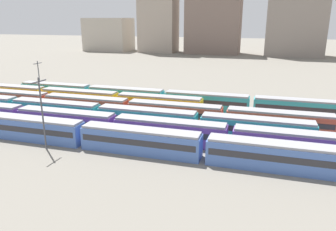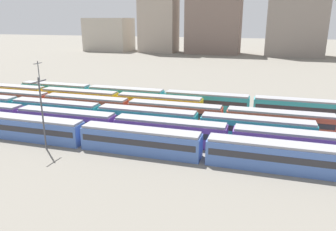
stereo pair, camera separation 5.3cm
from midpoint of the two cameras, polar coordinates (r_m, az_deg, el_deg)
ground_plane at (r=75.47m, az=-24.44°, el=0.59°), size 600.00×600.00×0.00m
train_track_0 at (r=45.04m, az=6.41°, el=-5.67°), size 112.50×3.06×3.75m
train_track_1 at (r=51.19m, az=0.32°, el=-2.78°), size 93.60×3.06×3.75m
train_track_2 at (r=61.50m, az=-12.00°, el=0.20°), size 74.70×3.06×3.75m
train_track_3 at (r=59.52m, az=9.96°, el=-0.24°), size 112.50×3.06×3.75m
train_track_4 at (r=75.41m, az=-15.29°, el=2.99°), size 55.80×3.06×3.75m
train_track_5 at (r=69.22m, az=14.53°, el=1.86°), size 112.50×3.06×3.75m
catenary_pole_0 at (r=50.81m, az=-21.31°, el=0.80°), size 0.24×3.20×10.98m
catenary_pole_1 at (r=91.26m, az=-21.78°, el=6.57°), size 0.24×3.20×8.60m
distant_building_0 at (r=210.72m, az=-10.35°, el=13.89°), size 26.98×19.30×19.66m
distant_building_1 at (r=197.96m, az=-1.68°, el=18.58°), size 21.25×15.58×51.42m
distant_building_2 at (r=189.99m, az=8.12°, el=16.84°), size 29.88×17.32×40.31m
distant_building_3 at (r=187.99m, az=21.79°, el=16.32°), size 29.25×19.36×43.25m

